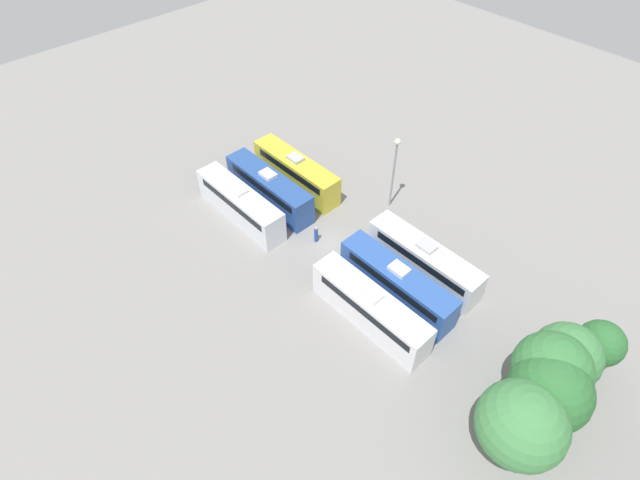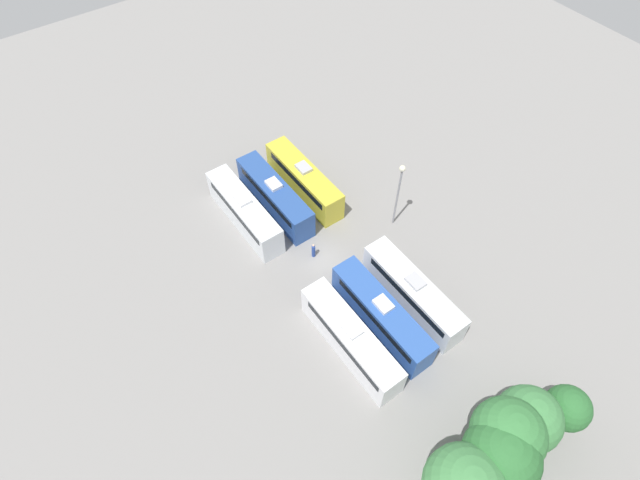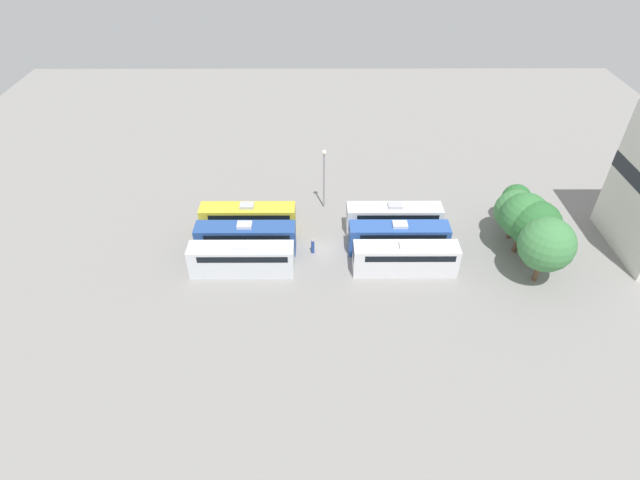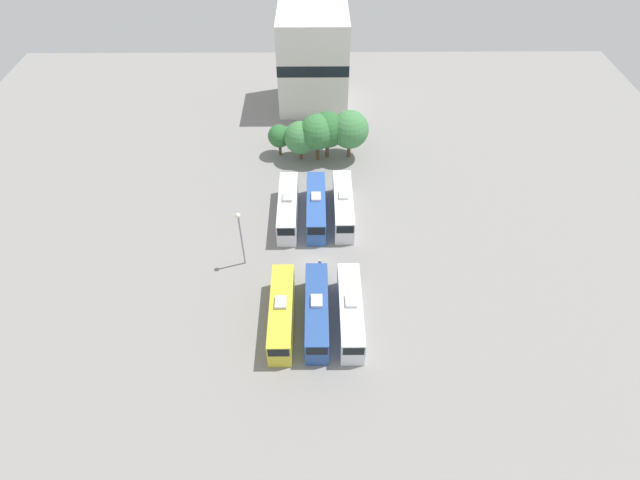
# 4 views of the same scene
# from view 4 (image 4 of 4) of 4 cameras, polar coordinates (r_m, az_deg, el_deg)

# --- Properties ---
(ground_plane) EXTENTS (117.57, 117.57, 0.00)m
(ground_plane) POSITION_cam_4_polar(r_m,az_deg,el_deg) (60.30, -0.50, -2.72)
(ground_plane) COLOR gray
(bus_0) EXTENTS (2.45, 10.99, 3.72)m
(bus_0) POSITION_cam_4_polar(r_m,az_deg,el_deg) (53.48, -4.41, -8.21)
(bus_0) COLOR gold
(bus_0) RESTS_ON ground_plane
(bus_1) EXTENTS (2.45, 10.99, 3.72)m
(bus_1) POSITION_cam_4_polar(r_m,az_deg,el_deg) (53.43, -0.38, -8.08)
(bus_1) COLOR #284C93
(bus_1) RESTS_ON ground_plane
(bus_2) EXTENTS (2.45, 10.99, 3.72)m
(bus_2) POSITION_cam_4_polar(r_m,az_deg,el_deg) (53.52, 3.49, -8.07)
(bus_2) COLOR silver
(bus_2) RESTS_ON ground_plane
(bus_3) EXTENTS (2.45, 10.99, 3.72)m
(bus_3) POSITION_cam_4_polar(r_m,az_deg,el_deg) (65.10, -3.69, 3.78)
(bus_3) COLOR silver
(bus_3) RESTS_ON ground_plane
(bus_4) EXTENTS (2.45, 10.99, 3.72)m
(bus_4) POSITION_cam_4_polar(r_m,az_deg,el_deg) (65.06, -0.45, 3.86)
(bus_4) COLOR #2D56A8
(bus_4) RESTS_ON ground_plane
(bus_5) EXTENTS (2.45, 10.99, 3.72)m
(bus_5) POSITION_cam_4_polar(r_m,az_deg,el_deg) (65.35, 2.66, 4.02)
(bus_5) COLOR silver
(bus_5) RESTS_ON ground_plane
(worker_person) EXTENTS (0.36, 0.36, 1.81)m
(worker_person) POSITION_cam_4_polar(r_m,az_deg,el_deg) (58.92, -0.01, -2.97)
(worker_person) COLOR navy
(worker_person) RESTS_ON ground_plane
(light_pole) EXTENTS (0.60, 0.60, 8.01)m
(light_pole) POSITION_cam_4_polar(r_m,az_deg,el_deg) (57.24, -9.10, 1.07)
(light_pole) COLOR gray
(light_pole) RESTS_ON ground_plane
(tree_0) EXTENTS (3.41, 3.41, 5.00)m
(tree_0) POSITION_cam_4_polar(r_m,az_deg,el_deg) (75.93, -4.67, 11.75)
(tree_0) COLOR brown
(tree_0) RESTS_ON ground_plane
(tree_1) EXTENTS (4.80, 4.80, 6.15)m
(tree_1) POSITION_cam_4_polar(r_m,az_deg,el_deg) (74.55, -2.25, 11.61)
(tree_1) COLOR brown
(tree_1) RESTS_ON ground_plane
(tree_2) EXTENTS (5.16, 5.16, 7.35)m
(tree_2) POSITION_cam_4_polar(r_m,az_deg,el_deg) (73.88, -0.29, 12.25)
(tree_2) COLOR brown
(tree_2) RESTS_ON ground_plane
(tree_3) EXTENTS (5.28, 5.28, 7.31)m
(tree_3) POSITION_cam_4_polar(r_m,az_deg,el_deg) (74.55, 0.84, 12.48)
(tree_3) COLOR brown
(tree_3) RESTS_ON ground_plane
(tree_4) EXTENTS (5.56, 5.56, 7.52)m
(tree_4) POSITION_cam_4_polar(r_m,az_deg,el_deg) (74.59, 3.43, 12.49)
(tree_4) COLOR brown
(tree_4) RESTS_ON ground_plane
(depot_building) EXTENTS (11.34, 11.08, 15.34)m
(depot_building) POSITION_cam_4_polar(r_m,az_deg,el_deg) (87.16, -0.80, 19.83)
(depot_building) COLOR silver
(depot_building) RESTS_ON ground_plane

